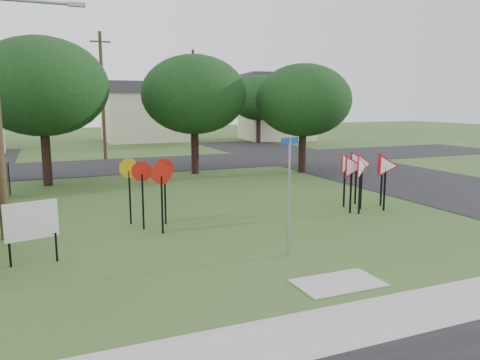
% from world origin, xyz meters
% --- Properties ---
extents(ground, '(140.00, 140.00, 0.00)m').
position_xyz_m(ground, '(0.00, 0.00, 0.00)').
color(ground, '#2F501E').
extents(sidewalk, '(30.00, 1.60, 0.02)m').
position_xyz_m(sidewalk, '(0.00, -4.20, 0.01)').
color(sidewalk, '#9D9B94').
rests_on(sidewalk, ground).
extents(planting_strip, '(30.00, 0.80, 0.02)m').
position_xyz_m(planting_strip, '(0.00, -5.40, 0.01)').
color(planting_strip, '#2F501E').
rests_on(planting_strip, ground).
extents(street_right, '(8.00, 50.00, 0.02)m').
position_xyz_m(street_right, '(12.00, 10.00, 0.01)').
color(street_right, black).
rests_on(street_right, ground).
extents(street_far, '(60.00, 8.00, 0.02)m').
position_xyz_m(street_far, '(0.00, 20.00, 0.01)').
color(street_far, black).
rests_on(street_far, ground).
extents(curb_pad, '(2.00, 1.20, 0.02)m').
position_xyz_m(curb_pad, '(0.00, -2.40, 0.01)').
color(curb_pad, '#9D9B94').
rests_on(curb_pad, ground).
extents(street_name_sign, '(0.63, 0.26, 3.22)m').
position_xyz_m(street_name_sign, '(-0.12, -0.20, 1.83)').
color(street_name_sign, gray).
rests_on(street_name_sign, ground).
extents(stop_sign_cluster, '(1.76, 1.82, 2.28)m').
position_xyz_m(stop_sign_cluster, '(-2.96, 4.11, 1.71)').
color(stop_sign_cluster, black).
rests_on(stop_sign_cluster, ground).
extents(yield_sign_cluster, '(2.86, 1.97, 2.24)m').
position_xyz_m(yield_sign_cluster, '(5.25, 3.66, 1.65)').
color(yield_sign_cluster, black).
rests_on(yield_sign_cluster, ground).
extents(info_board, '(1.29, 0.34, 1.65)m').
position_xyz_m(info_board, '(-6.49, 1.75, 1.09)').
color(info_board, black).
rests_on(info_board, ground).
extents(far_pole_a, '(1.40, 0.24, 9.00)m').
position_xyz_m(far_pole_a, '(-2.00, 24.00, 4.60)').
color(far_pole_a, '#4B3922').
rests_on(far_pole_a, ground).
extents(far_pole_b, '(1.40, 0.24, 8.50)m').
position_xyz_m(far_pole_b, '(6.00, 28.00, 4.35)').
color(far_pole_b, '#4B3922').
rests_on(far_pole_b, ground).
extents(house_mid, '(8.40, 8.40, 6.20)m').
position_xyz_m(house_mid, '(4.00, 40.00, 3.15)').
color(house_mid, beige).
rests_on(house_mid, ground).
extents(house_right, '(8.30, 8.30, 7.20)m').
position_xyz_m(house_right, '(18.00, 36.00, 3.65)').
color(house_right, beige).
rests_on(house_right, ground).
extents(tree_near_left, '(6.40, 6.40, 7.27)m').
position_xyz_m(tree_near_left, '(-6.00, 14.00, 4.86)').
color(tree_near_left, black).
rests_on(tree_near_left, ground).
extents(tree_near_mid, '(6.00, 6.00, 6.80)m').
position_xyz_m(tree_near_mid, '(2.00, 15.00, 4.54)').
color(tree_near_mid, black).
rests_on(tree_near_mid, ground).
extents(tree_near_right, '(5.60, 5.60, 6.33)m').
position_xyz_m(tree_near_right, '(8.00, 13.00, 4.22)').
color(tree_near_right, black).
rests_on(tree_near_right, ground).
extents(tree_far_right, '(6.00, 6.00, 6.80)m').
position_xyz_m(tree_far_right, '(14.00, 32.00, 4.54)').
color(tree_far_right, black).
rests_on(tree_far_right, ground).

